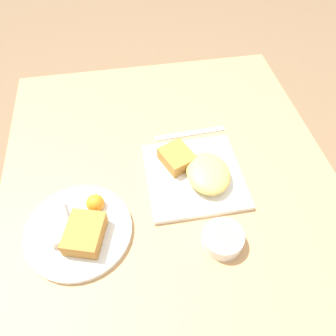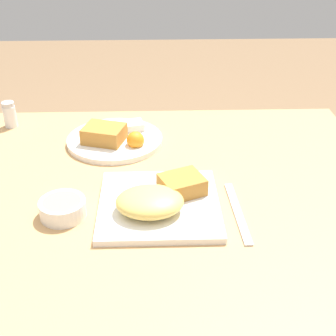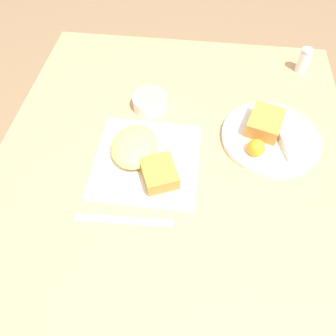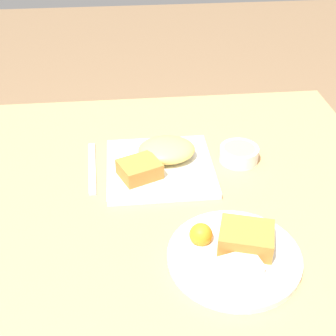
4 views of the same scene
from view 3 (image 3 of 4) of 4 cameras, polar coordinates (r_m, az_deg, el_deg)
The scene contains 7 objects.
ground_plane at distance 1.44m, azimuth 0.50°, elevation -17.29°, with size 8.00×8.00×0.00m, color #846647.
dining_table at distance 0.85m, azimuth 0.81°, elevation -2.90°, with size 1.04×0.87×0.74m.
plate_square_near at distance 0.77m, azimuth -4.21°, elevation 1.94°, with size 0.24×0.24×0.06m.
plate_oval_far at distance 0.86m, azimuth 17.36°, elevation 5.47°, with size 0.25×0.25×0.05m.
sauce_ramekin at distance 0.90m, azimuth -3.17°, elevation 11.46°, with size 0.09×0.09×0.04m.
salt_shaker at distance 1.09m, azimuth 22.52°, elevation 16.75°, with size 0.03×0.03×0.07m.
butter_knife at distance 0.71m, azimuth -7.63°, elevation -9.05°, with size 0.02×0.21×0.00m.
Camera 3 is at (0.46, 0.04, 1.36)m, focal length 35.00 mm.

